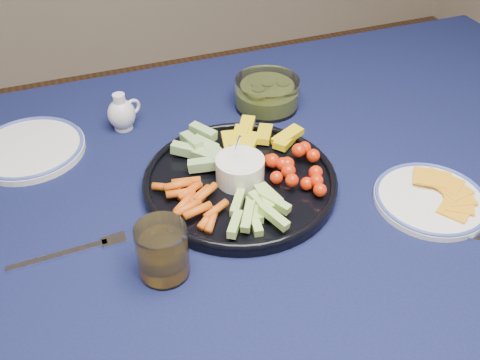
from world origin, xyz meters
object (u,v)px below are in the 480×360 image
object	(u,v)px
creamer_pitcher	(122,114)
side_plate_extra	(30,148)
crudite_platter	(239,178)
juice_tumbler	(163,254)
dining_table	(266,236)
pickle_bowl	(267,95)
cheese_plate	(431,198)

from	to	relation	value
creamer_pitcher	side_plate_extra	bearing A→B (deg)	-173.59
crudite_platter	creamer_pitcher	world-z (taller)	crudite_platter
creamer_pitcher	juice_tumbler	xyz separation A→B (m)	(-0.02, -0.40, 0.01)
dining_table	crudite_platter	size ratio (longest dim) A/B	4.92
side_plate_extra	juice_tumbler	bearing A→B (deg)	-66.11
pickle_bowl	side_plate_extra	distance (m)	0.49
dining_table	crudite_platter	distance (m)	0.12
dining_table	side_plate_extra	size ratio (longest dim) A/B	8.09
creamer_pitcher	cheese_plate	bearing A→B (deg)	-42.55
side_plate_extra	creamer_pitcher	bearing A→B (deg)	6.41
crudite_platter	creamer_pitcher	size ratio (longest dim) A/B	4.39
dining_table	crudite_platter	bearing A→B (deg)	122.84
creamer_pitcher	pickle_bowl	size ratio (longest dim) A/B	0.57
pickle_bowl	side_plate_extra	world-z (taller)	pickle_bowl
crudite_platter	juice_tumbler	bearing A→B (deg)	-139.63
crudite_platter	pickle_bowl	size ratio (longest dim) A/B	2.50
dining_table	creamer_pitcher	bearing A→B (deg)	121.45
pickle_bowl	juice_tumbler	size ratio (longest dim) A/B	1.54
cheese_plate	juice_tumbler	xyz separation A→B (m)	(-0.46, 0.01, 0.03)
dining_table	cheese_plate	xyz separation A→B (m)	(0.26, -0.10, 0.10)
crudite_platter	creamer_pitcher	xyz separation A→B (m)	(-0.15, 0.25, 0.01)
creamer_pitcher	pickle_bowl	xyz separation A→B (m)	(0.30, -0.03, -0.00)
crudite_platter	pickle_bowl	distance (m)	0.27
cheese_plate	creamer_pitcher	bearing A→B (deg)	137.45
cheese_plate	crudite_platter	bearing A→B (deg)	152.14
side_plate_extra	dining_table	bearing A→B (deg)	-37.58
creamer_pitcher	cheese_plate	xyz separation A→B (m)	(0.44, -0.41, -0.02)
crudite_platter	pickle_bowl	xyz separation A→B (m)	(0.15, 0.23, 0.01)
dining_table	side_plate_extra	bearing A→B (deg)	142.42
crudite_platter	side_plate_extra	world-z (taller)	crudite_platter
crudite_platter	cheese_plate	distance (m)	0.33
crudite_platter	cheese_plate	xyz separation A→B (m)	(0.29, -0.15, -0.01)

